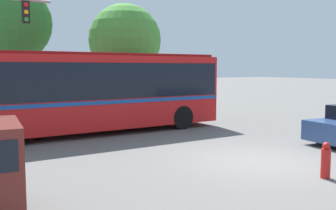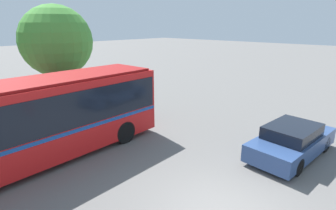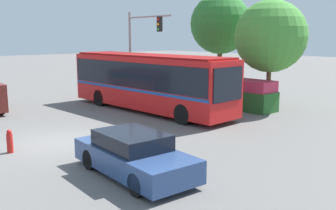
{
  "view_description": "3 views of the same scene",
  "coord_description": "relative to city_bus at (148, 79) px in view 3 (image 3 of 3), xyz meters",
  "views": [
    {
      "loc": [
        -7.55,
        -7.64,
        2.6
      ],
      "look_at": [
        -0.64,
        3.91,
        1.27
      ],
      "focal_mm": 40.61,
      "sensor_mm": 36.0,
      "label": 1
    },
    {
      "loc": [
        -5.53,
        -3.21,
        5.1
      ],
      "look_at": [
        2.69,
        4.54,
        1.66
      ],
      "focal_mm": 28.54,
      "sensor_mm": 36.0,
      "label": 2
    },
    {
      "loc": [
        13.9,
        -6.86,
        4.17
      ],
      "look_at": [
        3.19,
        2.91,
        1.56
      ],
      "focal_mm": 41.16,
      "sensor_mm": 36.0,
      "label": 3
    }
  ],
  "objects": [
    {
      "name": "ground_plane",
      "position": [
        2.63,
        -6.73,
        -1.8
      ],
      "size": [
        140.0,
        140.0,
        0.0
      ],
      "primitive_type": "plane",
      "color": "slate"
    },
    {
      "name": "city_bus",
      "position": [
        0.0,
        0.0,
        0.0
      ],
      "size": [
        11.14,
        2.77,
        3.16
      ],
      "rotation": [
        0.0,
        0.0,
        0.03
      ],
      "color": "red",
      "rests_on": "ground"
    },
    {
      "name": "sedan_foreground",
      "position": [
        7.59,
        -6.84,
        -1.17
      ],
      "size": [
        4.52,
        2.14,
        1.32
      ],
      "rotation": [
        0.0,
        0.0,
        -0.07
      ],
      "color": "navy",
      "rests_on": "ground"
    },
    {
      "name": "traffic_light_pole",
      "position": [
        -3.83,
        2.39,
        1.96
      ],
      "size": [
        4.17,
        0.24,
        5.75
      ],
      "color": "gray",
      "rests_on": "ground"
    },
    {
      "name": "flowering_hedge",
      "position": [
        1.62,
        4.36,
        -0.95
      ],
      "size": [
        7.1,
        1.51,
        1.72
      ],
      "color": "#286028",
      "rests_on": "ground"
    },
    {
      "name": "street_tree_left",
      "position": [
        -1.48,
        7.85,
        3.2
      ],
      "size": [
        4.24,
        4.24,
        7.13
      ],
      "color": "brown",
      "rests_on": "ground"
    },
    {
      "name": "street_tree_centre",
      "position": [
        4.15,
        5.54,
        2.34
      ],
      "size": [
        4.08,
        4.08,
        6.19
      ],
      "color": "brown",
      "rests_on": "ground"
    },
    {
      "name": "fire_hydrant",
      "position": [
        2.76,
        -8.77,
        -1.39
      ],
      "size": [
        0.22,
        0.22,
        0.86
      ],
      "color": "red",
      "rests_on": "ground"
    }
  ]
}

